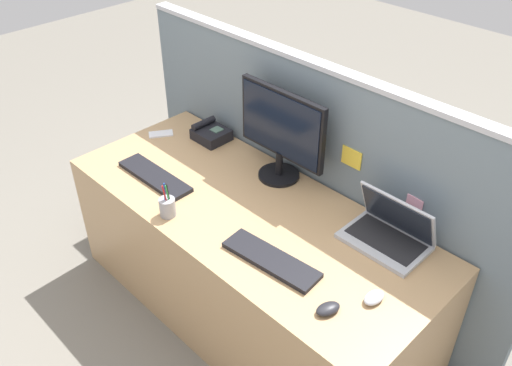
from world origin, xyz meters
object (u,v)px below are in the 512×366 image
laptop (390,230)px  computer_mouse_left_hand (374,297)px  desktop_monitor (281,130)px  pen_cup (167,207)px  keyboard_main (271,260)px  computer_mouse_right_hand (328,309)px  keyboard_spare (155,176)px  cell_phone_white_slab (161,134)px  desk_phone (211,133)px

laptop → computer_mouse_left_hand: laptop is taller
desktop_monitor → pen_cup: (-0.14, -0.60, -0.22)m
keyboard_main → computer_mouse_left_hand: (0.43, 0.13, 0.01)m
desktop_monitor → computer_mouse_right_hand: bearing=-35.3°
keyboard_spare → cell_phone_white_slab: keyboard_spare is taller
desktop_monitor → pen_cup: size_ratio=2.96×
desktop_monitor → keyboard_spare: bearing=-132.5°
keyboard_main → keyboard_spare: (-0.83, 0.02, 0.00)m
keyboard_spare → laptop: bearing=21.0°
desktop_monitor → keyboard_main: (0.41, -0.48, -0.26)m
keyboard_spare → computer_mouse_right_hand: size_ratio=4.58×
desktop_monitor → computer_mouse_left_hand: 0.94m
keyboard_main → pen_cup: size_ratio=2.52×
laptop → keyboard_main: 0.53m
computer_mouse_right_hand → keyboard_spare: bearing=-166.2°
laptop → keyboard_spare: 1.19m
keyboard_main → laptop: bearing=54.3°
laptop → computer_mouse_left_hand: size_ratio=3.58×
keyboard_main → cell_phone_white_slab: bearing=160.1°
keyboard_main → computer_mouse_left_hand: bearing=11.1°
pen_cup → cell_phone_white_slab: size_ratio=1.28×
desk_phone → computer_mouse_right_hand: 1.37m
computer_mouse_left_hand → pen_cup: 1.01m
keyboard_main → computer_mouse_right_hand: 0.34m
laptop → computer_mouse_right_hand: 0.51m
laptop → keyboard_spare: bearing=-158.0°
desktop_monitor → keyboard_main: bearing=-50.1°
computer_mouse_right_hand → computer_mouse_left_hand: size_ratio=1.00×
pen_cup → keyboard_main: bearing=11.9°
computer_mouse_right_hand → cell_phone_white_slab: bearing=-176.2°
computer_mouse_left_hand → cell_phone_white_slab: (-1.59, 0.17, -0.01)m
keyboard_spare → computer_mouse_right_hand: bearing=-3.8°
keyboard_main → computer_mouse_left_hand: 0.45m
computer_mouse_left_hand → pen_cup: size_ratio=0.57×
cell_phone_white_slab → pen_cup: bearing=-1.5°
desktop_monitor → computer_mouse_left_hand: size_ratio=5.17×
laptop → pen_cup: (-0.82, -0.58, -0.01)m
desktop_monitor → desk_phone: desktop_monitor is taller
laptop → cell_phone_white_slab: size_ratio=2.63×
desk_phone → computer_mouse_left_hand: (1.35, -0.34, -0.02)m
pen_cup → computer_mouse_right_hand: bearing=4.7°
desk_phone → keyboard_spare: desk_phone is taller
computer_mouse_right_hand → cell_phone_white_slab: 1.54m
cell_phone_white_slab → laptop: bearing=38.9°
computer_mouse_right_hand → cell_phone_white_slab: computer_mouse_right_hand is taller
keyboard_main → pen_cup: 0.56m
desk_phone → computer_mouse_left_hand: size_ratio=1.83×
pen_cup → cell_phone_white_slab: pen_cup is taller
desktop_monitor → desk_phone: 0.57m
computer_mouse_right_hand → cell_phone_white_slab: (-1.50, 0.34, -0.01)m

